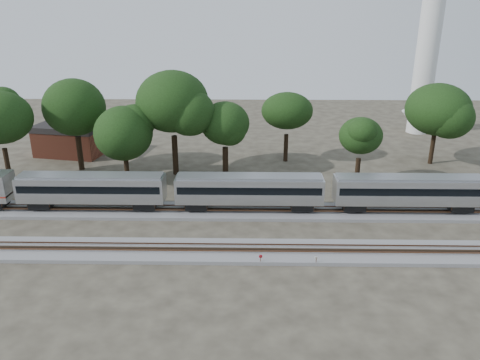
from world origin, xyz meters
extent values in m
plane|color=#383328|center=(0.00, 0.00, 0.00)|extent=(160.00, 160.00, 0.00)
cube|color=slate|center=(0.00, 6.00, 0.20)|extent=(160.00, 5.00, 0.40)
cube|color=brown|center=(0.00, 5.28, 0.66)|extent=(160.00, 0.08, 0.15)
cube|color=brown|center=(0.00, 6.72, 0.66)|extent=(160.00, 0.08, 0.15)
cube|color=slate|center=(0.00, -4.00, 0.20)|extent=(160.00, 5.00, 0.40)
cube|color=brown|center=(0.00, -4.72, 0.66)|extent=(160.00, 0.08, 0.15)
cube|color=brown|center=(0.00, -3.28, 0.66)|extent=(160.00, 0.08, 0.15)
cube|color=#B8BABF|center=(-17.88, 6.00, 3.19)|extent=(17.84, 3.08, 3.08)
cube|color=black|center=(-17.88, 6.00, 3.50)|extent=(17.23, 3.13, 0.92)
cube|color=gray|center=(-17.88, 6.00, 4.78)|extent=(17.43, 2.46, 0.36)
cube|color=black|center=(-24.34, 6.00, 1.19)|extent=(2.67, 2.26, 0.92)
cube|color=black|center=(-11.42, 6.00, 1.19)|extent=(2.67, 2.26, 0.92)
cube|color=#B8BABF|center=(1.37, 6.00, 3.19)|extent=(17.84, 3.08, 3.08)
cube|color=black|center=(1.37, 6.00, 3.50)|extent=(17.23, 3.13, 0.92)
cube|color=gray|center=(1.37, 6.00, 4.78)|extent=(17.43, 2.46, 0.36)
cube|color=black|center=(-5.09, 6.00, 1.19)|extent=(2.67, 2.26, 0.92)
cube|color=black|center=(7.83, 6.00, 1.19)|extent=(2.67, 2.26, 0.92)
cube|color=#B8BABF|center=(20.63, 6.00, 3.19)|extent=(17.84, 3.08, 3.08)
cube|color=black|center=(20.63, 6.00, 3.50)|extent=(17.23, 3.13, 0.92)
cube|color=gray|center=(20.63, 6.00, 4.78)|extent=(17.43, 2.46, 0.36)
cube|color=black|center=(14.17, 6.00, 1.19)|extent=(2.67, 2.26, 0.92)
cube|color=black|center=(27.09, 6.00, 1.19)|extent=(2.67, 2.26, 0.92)
cylinder|color=#512D19|center=(2.51, -6.32, 0.50)|extent=(0.07, 0.07, 1.01)
cylinder|color=#AB0C1A|center=(2.51, -6.32, 0.95)|extent=(0.36, 0.09, 0.36)
cylinder|color=#512D19|center=(7.99, -6.37, 0.47)|extent=(0.06, 0.06, 0.94)
cylinder|color=silver|center=(7.99, -6.37, 0.89)|extent=(0.34, 0.06, 0.33)
cube|color=#512D19|center=(7.15, -5.46, 0.15)|extent=(0.51, 0.31, 0.30)
cylinder|color=silver|center=(35.31, 45.92, 14.55)|extent=(4.16, 4.16, 29.10)
cone|color=silver|center=(35.31, 45.92, 2.08)|extent=(6.65, 6.65, 4.16)
cube|color=brown|center=(-29.07, 30.20, 2.15)|extent=(11.96, 9.39, 4.30)
cube|color=black|center=(-29.07, 30.20, 4.78)|extent=(12.19, 9.62, 0.97)
cylinder|color=black|center=(-33.22, 15.90, 2.60)|extent=(0.70, 0.70, 5.20)
cylinder|color=black|center=(-24.87, 21.97, 2.64)|extent=(0.70, 0.70, 5.29)
ellipsoid|color=black|center=(-24.87, 21.97, 9.82)|extent=(9.97, 9.97, 8.48)
cylinder|color=black|center=(-16.22, 16.27, 1.99)|extent=(0.70, 0.70, 3.98)
ellipsoid|color=black|center=(-16.22, 16.27, 7.39)|extent=(7.51, 7.51, 6.38)
cylinder|color=black|center=(-9.77, 20.14, 3.00)|extent=(0.70, 0.70, 5.99)
ellipsoid|color=black|center=(-9.77, 20.14, 11.13)|extent=(11.30, 11.30, 9.61)
cylinder|color=black|center=(-2.20, 19.97, 2.15)|extent=(0.70, 0.70, 4.30)
ellipsoid|color=black|center=(-2.20, 19.97, 7.99)|extent=(8.11, 8.11, 6.89)
cylinder|color=black|center=(7.38, 26.75, 2.26)|extent=(0.70, 0.70, 4.53)
ellipsoid|color=black|center=(7.38, 26.75, 8.41)|extent=(8.53, 8.53, 7.25)
cylinder|color=black|center=(16.80, 16.25, 1.94)|extent=(0.70, 0.70, 3.88)
ellipsoid|color=black|center=(16.80, 16.25, 7.21)|extent=(7.32, 7.32, 6.22)
cylinder|color=black|center=(30.83, 25.89, 2.40)|extent=(0.70, 0.70, 4.79)
ellipsoid|color=black|center=(30.83, 25.89, 8.90)|extent=(9.03, 9.03, 7.68)
camera|label=1|loc=(1.21, -46.80, 24.20)|focal=35.00mm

